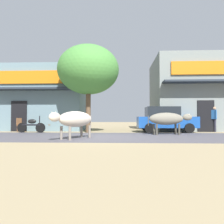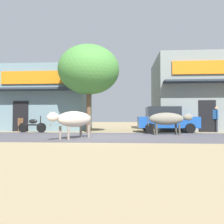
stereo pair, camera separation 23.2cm
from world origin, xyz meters
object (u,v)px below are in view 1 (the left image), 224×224
cow_near_brown (75,119)px  cafe_chair_by_doorway (49,124)px  parked_motorcycle (32,125)px  pedestrian_by_shop (214,117)px  cow_far_dark (168,119)px  parked_hatchback_car (165,119)px  cafe_chair_near_tree (20,124)px  roadside_tree (88,70)px

cow_near_brown → cafe_chair_by_doorway: bearing=119.4°
parked_motorcycle → pedestrian_by_shop: size_ratio=1.10×
cow_far_dark → pedestrian_by_shop: 4.43m
parked_hatchback_car → cafe_chair_near_tree: (-9.57, -0.03, -0.33)m
cow_near_brown → cafe_chair_by_doorway: (-3.01, 5.33, -0.34)m
roadside_tree → cafe_chair_by_doorway: roadside_tree is taller
roadside_tree → parked_hatchback_car: roadside_tree is taller
pedestrian_by_shop → cafe_chair_near_tree: (-12.91, -0.48, -0.48)m
parked_hatchback_car → cafe_chair_near_tree: 9.57m
cafe_chair_by_doorway → cow_near_brown: bearing=-60.6°
pedestrian_by_shop → cafe_chair_by_doorway: pedestrian_by_shop is taller
cafe_chair_near_tree → cafe_chair_by_doorway: 1.86m
parked_motorcycle → cow_near_brown: (3.63, -3.84, 0.39)m
parked_hatchback_car → cow_far_dark: size_ratio=1.47×
parked_hatchback_car → cafe_chair_by_doorway: 7.92m
roadside_tree → cafe_chair_near_tree: bearing=173.9°
cow_far_dark → cafe_chair_by_doorway: 8.11m
parked_motorcycle → parked_hatchback_car: bearing=4.9°
cow_far_dark → cafe_chair_by_doorway: (-7.59, 2.83, -0.35)m
parked_hatchback_car → cafe_chair_near_tree: size_ratio=4.06×
roadside_tree → cafe_chair_near_tree: (-4.63, 0.49, -3.47)m
cow_far_dark → pedestrian_by_shop: bearing=34.9°
roadside_tree → cafe_chair_by_doorway: size_ratio=6.04×
parked_hatchback_car → cafe_chair_by_doorway: size_ratio=4.06×
cow_near_brown → roadside_tree: bearing=90.9°
pedestrian_by_shop → parked_hatchback_car: bearing=-172.4°
cafe_chair_by_doorway → roadside_tree: bearing=-23.3°
parked_motorcycle → cow_near_brown: size_ratio=0.74×
cow_far_dark → cafe_chair_near_tree: size_ratio=2.76×
cow_near_brown → pedestrian_by_shop: 9.62m
roadside_tree → parked_hatchback_car: 5.87m
cafe_chair_near_tree → roadside_tree: bearing=-6.1°
cafe_chair_near_tree → cafe_chair_by_doorway: bearing=24.7°
roadside_tree → cafe_chair_near_tree: 5.81m
parked_hatchback_car → cow_far_dark: (-0.29, -2.09, 0.02)m
cow_near_brown → cow_far_dark: 5.21m
parked_hatchback_car → parked_motorcycle: (-8.50, -0.73, -0.37)m
cow_near_brown → cafe_chair_near_tree: size_ratio=2.72×
roadside_tree → parked_motorcycle: (-3.57, -0.21, -3.51)m
parked_hatchback_car → pedestrian_by_shop: pedestrian_by_shop is taller
roadside_tree → pedestrian_by_shop: bearing=6.7°
cow_near_brown → cow_far_dark: cow_far_dark is taller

